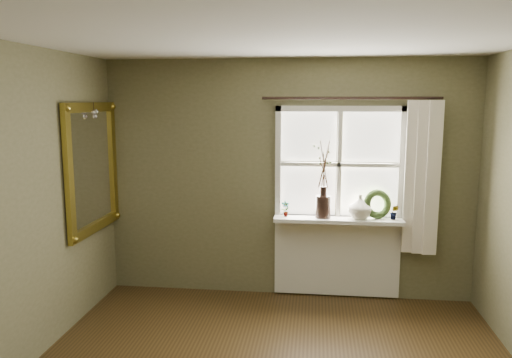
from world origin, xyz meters
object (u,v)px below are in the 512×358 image
Objects in this scene: dark_jug at (323,207)px; cream_vase at (360,207)px; wreath at (377,207)px; gilt_mirror at (93,168)px.

cream_vase reaches higher than dark_jug.
wreath is (0.57, 0.04, 0.00)m from dark_jug.
gilt_mirror is (-2.92, -0.46, 0.44)m from wreath.
dark_jug is 0.18× the size of gilt_mirror.
cream_vase is at bearing 0.00° from dark_jug.
wreath is at bearing 8.94° from gilt_mirror.
cream_vase is at bearing 8.72° from gilt_mirror.
cream_vase is 0.19m from wreath.
gilt_mirror reaches higher than wreath.
dark_jug is 2.43m from gilt_mirror.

